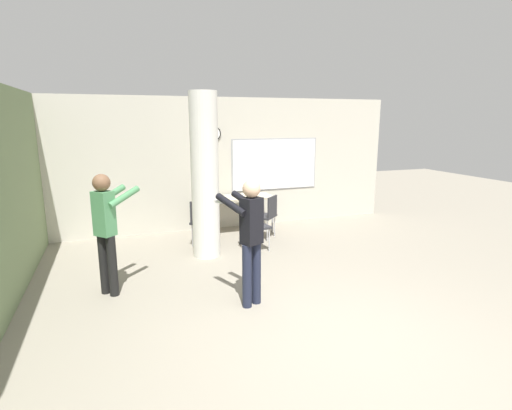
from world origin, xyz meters
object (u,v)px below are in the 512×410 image
object	(u,v)px
bottle_on_table	(216,192)
chair_table_front	(254,222)
folding_table	(237,199)
person_watching_back	(106,225)
chair_table_right	(266,213)
person_playing_front	(250,233)
chair_table_left	(203,219)

from	to	relation	value
bottle_on_table	chair_table_front	distance (m)	1.46
folding_table	person_watching_back	world-z (taller)	person_watching_back
chair_table_right	person_playing_front	world-z (taller)	person_playing_front
folding_table	chair_table_left	world-z (taller)	chair_table_left
bottle_on_table	person_playing_front	size ratio (longest dim) A/B	0.15
chair_table_front	chair_table_right	bearing A→B (deg)	50.97
bottle_on_table	person_watching_back	size ratio (longest dim) A/B	0.15
chair_table_right	person_playing_front	bearing A→B (deg)	-115.17
chair_table_right	folding_table	bearing A→B (deg)	122.27
chair_table_right	chair_table_left	bearing A→B (deg)	-178.20
chair_table_front	chair_table_left	bearing A→B (deg)	147.12
chair_table_left	bottle_on_table	bearing A→B (deg)	61.25
chair_table_front	chair_table_right	distance (m)	0.74
bottle_on_table	chair_table_front	world-z (taller)	bottle_on_table
chair_table_right	bottle_on_table	bearing A→B (deg)	135.85
chair_table_front	chair_table_right	world-z (taller)	same
bottle_on_table	chair_table_right	distance (m)	1.20
chair_table_right	person_playing_front	xyz separation A→B (m)	(-1.25, -2.66, 0.45)
chair_table_front	person_watching_back	size ratio (longest dim) A/B	0.52
chair_table_left	chair_table_right	distance (m)	1.29
folding_table	bottle_on_table	size ratio (longest dim) A/B	6.19
chair_table_front	person_playing_front	bearing A→B (deg)	-110.62
chair_table_front	chair_table_left	size ratio (longest dim) A/B	1.00
folding_table	person_playing_front	xyz separation A→B (m)	(-0.84, -3.31, 0.26)
chair_table_right	person_watching_back	world-z (taller)	person_watching_back
folding_table	chair_table_right	size ratio (longest dim) A/B	1.75
person_watching_back	person_playing_front	size ratio (longest dim) A/B	1.02
chair_table_front	person_playing_front	size ratio (longest dim) A/B	0.53
chair_table_left	person_playing_front	xyz separation A→B (m)	(0.04, -2.62, 0.45)
chair_table_right	person_playing_front	size ratio (longest dim) A/B	0.53
bottle_on_table	chair_table_left	size ratio (longest dim) A/B	0.28
bottle_on_table	chair_table_left	distance (m)	1.02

